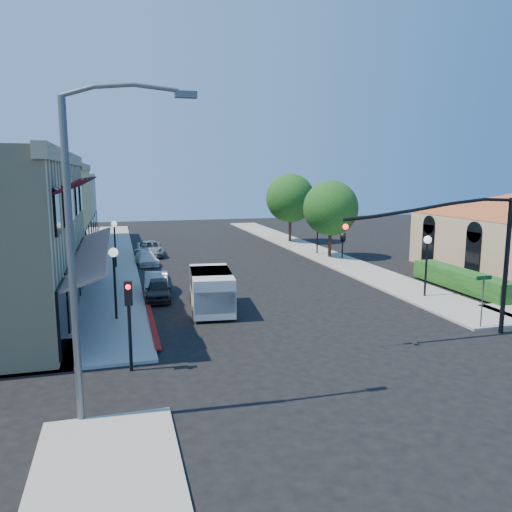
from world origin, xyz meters
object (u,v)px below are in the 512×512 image
object	(u,v)px
lamppost_left_far	(114,232)
street_tree_b	(290,198)
lamppost_right_near	(427,251)
lamppost_right_far	(318,223)
street_name_sign	(483,293)
parked_car_c	(147,258)
parked_car_d	(150,249)
parked_car_a	(158,289)
cobra_streetlight	(84,239)
secondary_signal	(129,309)
parked_car_b	(157,284)
street_tree_a	(331,208)
lamppost_left_near	(114,265)
signal_mast_arm	(466,244)
white_van	(211,288)

from	to	relation	value
lamppost_left_far	street_tree_b	bearing A→B (deg)	30.03
lamppost_right_near	lamppost_right_far	xyz separation A→B (m)	(0.00, 16.00, 0.00)
street_name_sign	parked_car_c	world-z (taller)	street_name_sign
parked_car_d	parked_car_a	bearing A→B (deg)	-92.13
street_tree_b	lamppost_right_near	xyz separation A→B (m)	(-0.30, -24.00, -1.81)
cobra_streetlight	street_name_sign	size ratio (longest dim) A/B	3.72
lamppost_right_near	secondary_signal	bearing A→B (deg)	-158.22
lamppost_right_near	parked_car_b	size ratio (longest dim) A/B	0.93
street_name_sign	street_tree_b	bearing A→B (deg)	87.50
street_tree_a	street_tree_b	size ratio (longest dim) A/B	0.92
street_tree_b	lamppost_right_near	world-z (taller)	street_tree_b
lamppost_right_far	parked_car_c	xyz separation A→B (m)	(-14.70, -1.10, -2.21)
parked_car_c	secondary_signal	bearing A→B (deg)	-100.85
lamppost_right_near	cobra_streetlight	bearing A→B (deg)	-150.46
lamppost_left_far	parked_car_a	distance (m)	10.83
lamppost_left_near	lamppost_left_far	bearing A→B (deg)	90.00
parked_car_b	lamppost_left_near	bearing A→B (deg)	-110.26
street_name_sign	parked_car_c	xyz separation A→B (m)	(-13.70, 20.70, -1.17)
parked_car_a	parked_car_c	size ratio (longest dim) A/B	0.95
street_name_sign	parked_car_b	xyz separation A→B (m)	(-13.70, 10.80, -1.07)
secondary_signal	lamppost_left_near	world-z (taller)	lamppost_left_near
secondary_signal	lamppost_left_near	bearing A→B (deg)	94.34
street_name_sign	lamppost_right_near	world-z (taller)	lamppost_right_near
signal_mast_arm	street_name_sign	world-z (taller)	signal_mast_arm
secondary_signal	parked_car_b	bearing A→B (deg)	81.17
parked_car_d	lamppost_left_near	bearing A→B (deg)	-98.61
lamppost_right_near	parked_car_c	size ratio (longest dim) A/B	0.98
secondary_signal	white_van	distance (m)	8.38
street_tree_b	lamppost_left_near	xyz separation A→B (m)	(-17.30, -24.00, -1.81)
signal_mast_arm	street_name_sign	distance (m)	2.98
parked_car_c	parked_car_d	bearing A→B (deg)	76.81
cobra_streetlight	parked_car_c	world-z (taller)	cobra_streetlight
signal_mast_arm	white_van	size ratio (longest dim) A/B	1.65
lamppost_left_far	parked_car_b	bearing A→B (deg)	-75.66
lamppost_left_far	lamppost_right_near	world-z (taller)	same
street_tree_b	lamppost_left_far	distance (m)	20.06
street_tree_a	signal_mast_arm	world-z (taller)	street_tree_a
signal_mast_arm	cobra_streetlight	xyz separation A→B (m)	(-15.01, -3.50, 1.18)
lamppost_right_far	white_van	xyz separation A→B (m)	(-12.25, -15.46, -1.54)
lamppost_left_near	parked_car_d	size ratio (longest dim) A/B	0.78
lamppost_right_far	parked_car_a	distance (m)	19.33
street_tree_a	lamppost_left_near	distance (m)	22.30
secondary_signal	parked_car_b	size ratio (longest dim) A/B	0.87
cobra_streetlight	parked_car_c	size ratio (longest dim) A/B	2.56
street_tree_b	parked_car_d	world-z (taller)	street_tree_b
street_tree_b	parked_car_d	xyz separation A→B (m)	(-14.48, -4.91, -3.91)
lamppost_left_near	white_van	distance (m)	5.02
signal_mast_arm	parked_car_c	xyz separation A→B (m)	(-12.06, 21.40, -3.56)
cobra_streetlight	parked_car_b	size ratio (longest dim) A/B	2.44
cobra_streetlight	parked_car_b	xyz separation A→B (m)	(2.95, 15.00, -4.64)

